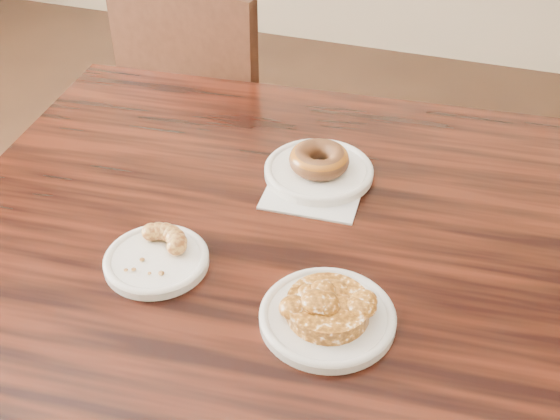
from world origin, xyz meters
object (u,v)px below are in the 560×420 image
(cafe_table, at_px, (263,414))
(glazed_donut, at_px, (319,159))
(chair_far, at_px, (232,134))
(apple_fritter, at_px, (328,305))
(cruller_fragment, at_px, (155,251))

(cafe_table, distance_m, glazed_donut, 0.46)
(chair_far, bearing_deg, glazed_donut, 138.45)
(apple_fritter, bearing_deg, glazed_donut, 107.65)
(chair_far, height_order, cruller_fragment, chair_far)
(chair_far, xyz_separation_m, cruller_fragment, (0.21, -0.79, 0.32))
(apple_fritter, bearing_deg, cafe_table, 142.90)
(chair_far, relative_size, cruller_fragment, 9.40)
(chair_far, height_order, apple_fritter, chair_far)
(apple_fritter, bearing_deg, chair_far, 119.37)
(glazed_donut, bearing_deg, apple_fritter, -72.35)
(glazed_donut, relative_size, cruller_fragment, 1.01)
(glazed_donut, distance_m, cruller_fragment, 0.31)
(cafe_table, relative_size, apple_fritter, 6.71)
(cafe_table, bearing_deg, apple_fritter, -41.56)
(cafe_table, distance_m, apple_fritter, 0.43)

